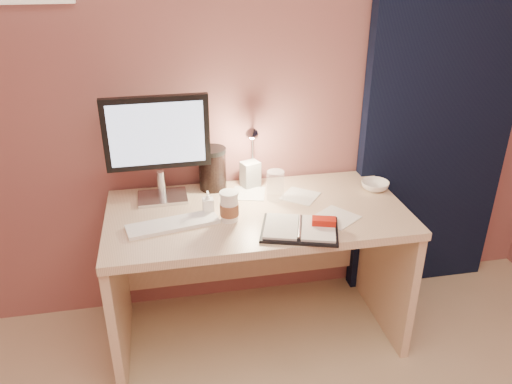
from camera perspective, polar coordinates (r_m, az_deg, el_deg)
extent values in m
plane|color=#8E5653|center=(2.50, -1.51, 12.51)|extent=(3.50, 0.00, 3.50)
cube|color=black|center=(2.84, 20.40, 9.46)|extent=(0.85, 0.08, 2.20)
cube|color=beige|center=(2.35, 0.15, -2.52)|extent=(1.40, 0.70, 0.04)
cube|color=beige|center=(2.53, -15.47, -11.14)|extent=(0.04, 0.66, 0.69)
cube|color=beige|center=(2.73, 14.42, -7.89)|extent=(0.04, 0.66, 0.69)
cube|color=beige|center=(2.78, -1.17, -4.97)|extent=(1.32, 0.03, 0.55)
cube|color=silver|center=(2.48, -10.62, -0.61)|extent=(0.24, 0.18, 0.02)
cylinder|color=silver|center=(2.45, -10.76, 0.91)|extent=(0.04, 0.04, 0.13)
cube|color=black|center=(2.36, -11.29, 6.72)|extent=(0.48, 0.05, 0.34)
cube|color=#BBD6FF|center=(2.32, -11.29, 6.47)|extent=(0.43, 0.02, 0.29)
cube|color=white|center=(2.24, -9.47, -3.64)|extent=(0.42, 0.20, 0.02)
cube|color=black|center=(2.18, 5.01, -4.30)|extent=(0.39, 0.33, 0.01)
cube|color=white|center=(2.17, 2.91, -3.94)|extent=(0.20, 0.25, 0.01)
cube|color=white|center=(2.17, 7.14, -4.15)|extent=(0.20, 0.25, 0.01)
cube|color=red|center=(2.19, 7.76, -3.33)|extent=(0.11, 0.08, 0.03)
cube|color=white|center=(2.30, 9.13, -2.88)|extent=(0.24, 0.24, 0.00)
cube|color=white|center=(2.50, -0.83, -0.16)|extent=(0.19, 0.19, 0.00)
cube|color=white|center=(2.48, 5.07, -0.46)|extent=(0.23, 0.23, 0.00)
cylinder|color=white|center=(2.23, -3.08, -1.76)|extent=(0.08, 0.08, 0.13)
cylinder|color=brown|center=(2.23, -3.07, -1.99)|extent=(0.09, 0.09, 0.05)
cylinder|color=white|center=(2.20, -3.12, -0.15)|extent=(0.08, 0.08, 0.01)
cylinder|color=white|center=(2.41, 2.23, 0.75)|extent=(0.08, 0.08, 0.15)
imported|color=white|center=(2.60, 13.44, 0.71)|extent=(0.14, 0.14, 0.04)
imported|color=white|center=(2.30, -5.50, -1.17)|extent=(0.05, 0.05, 0.11)
cylinder|color=black|center=(2.53, -4.99, 2.45)|extent=(0.14, 0.14, 0.19)
cube|color=silver|center=(2.55, -0.66, 2.05)|extent=(0.11, 0.10, 0.13)
cylinder|color=silver|center=(2.62, -0.39, 1.24)|extent=(0.08, 0.08, 0.01)
cylinder|color=silver|center=(2.55, -0.40, 4.40)|extent=(0.01, 0.01, 0.30)
cone|color=silver|center=(2.38, 0.87, 6.49)|extent=(0.07, 0.06, 0.06)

